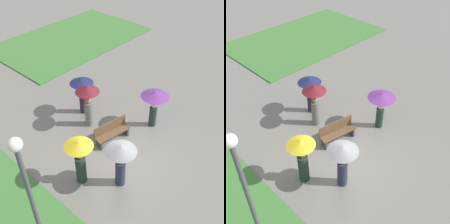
# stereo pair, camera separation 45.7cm
# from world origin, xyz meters

# --- Properties ---
(ground_plane) EXTENTS (90.00, 90.00, 0.00)m
(ground_plane) POSITION_xyz_m (0.00, 0.00, 0.00)
(ground_plane) COLOR slate
(lawn_patch_far) EXTENTS (10.36, 6.41, 0.06)m
(lawn_patch_far) POSITION_xyz_m (6.24, 9.83, 0.03)
(lawn_patch_far) COLOR #427A38
(lawn_patch_far) RESTS_ON ground_plane
(park_bench) EXTENTS (1.61, 0.71, 0.90)m
(park_bench) POSITION_xyz_m (0.49, 1.04, 0.46)
(park_bench) COLOR brown
(park_bench) RESTS_ON ground_plane
(lamp_post) EXTENTS (0.32, 0.32, 4.39)m
(lamp_post) POSITION_xyz_m (-4.16, -0.52, 2.82)
(lamp_post) COLOR #474C51
(lamp_post) RESTS_ON ground_plane
(crowd_person_yellow) EXTENTS (0.97, 0.97, 1.88)m
(crowd_person_yellow) POSITION_xyz_m (-1.76, 0.47, 1.22)
(crowd_person_yellow) COLOR #1E3328
(crowd_person_yellow) RESTS_ON ground_plane
(crowd_person_maroon) EXTENTS (1.02, 1.02, 2.01)m
(crowd_person_maroon) POSITION_xyz_m (0.58, 2.44, 1.43)
(crowd_person_maroon) COLOR slate
(crowd_person_maroon) RESTS_ON ground_plane
(crowd_person_purple) EXTENTS (1.18, 1.18, 1.76)m
(crowd_person_purple) POSITION_xyz_m (2.39, 0.34, 1.36)
(crowd_person_purple) COLOR #1E3328
(crowd_person_purple) RESTS_ON ground_plane
(crowd_person_grey) EXTENTS (1.06, 1.06, 1.85)m
(crowd_person_grey) POSITION_xyz_m (-0.96, -0.64, 1.33)
(crowd_person_grey) COLOR #282D47
(crowd_person_grey) RESTS_ON ground_plane
(crowd_person_navy) EXTENTS (1.05, 1.05, 1.81)m
(crowd_person_navy) POSITION_xyz_m (1.04, 3.28, 1.34)
(crowd_person_navy) COLOR #2D2333
(crowd_person_navy) RESTS_ON ground_plane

